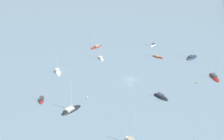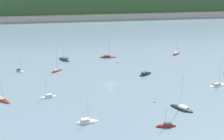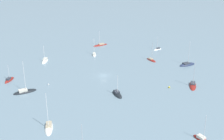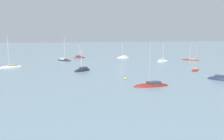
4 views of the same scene
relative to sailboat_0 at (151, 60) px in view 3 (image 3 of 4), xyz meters
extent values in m
plane|color=slate|center=(20.93, -17.68, -0.10)|extent=(600.00, 600.00, 0.00)
ellipsoid|color=maroon|center=(0.03, 0.03, -0.10)|extent=(5.70, 5.38, 1.16)
cube|color=tan|center=(-0.33, -0.29, 0.47)|extent=(2.47, 2.40, 0.50)
cylinder|color=#B2B2B7|center=(0.26, 0.23, 4.25)|extent=(0.14, 0.14, 8.08)
ellipsoid|color=maroon|center=(32.20, -52.36, -0.10)|extent=(6.09, 2.02, 1.78)
cube|color=#333842|center=(32.68, -52.39, 0.79)|extent=(2.23, 1.29, 0.80)
cylinder|color=silver|center=(31.90, -52.34, 3.35)|extent=(0.14, 0.14, 5.93)
ellipsoid|color=white|center=(-2.50, -27.03, -0.10)|extent=(6.42, 3.16, 1.33)
cube|color=beige|center=(-2.02, -26.92, 0.66)|extent=(2.45, 1.71, 0.80)
cylinder|color=silver|center=(-2.80, -27.11, 4.10)|extent=(0.14, 0.14, 7.67)
ellipsoid|color=white|center=(9.92, -46.72, -0.10)|extent=(7.04, 2.90, 1.65)
cube|color=silver|center=(9.38, -46.77, 0.80)|extent=(2.61, 1.80, 0.89)
cylinder|color=silver|center=(10.26, -46.68, 3.88)|extent=(0.14, 0.14, 7.05)
ellipsoid|color=white|center=(61.15, -25.25, -0.10)|extent=(8.40, 4.74, 1.43)
cube|color=tan|center=(60.53, -25.45, 0.66)|extent=(3.27, 2.45, 0.74)
cylinder|color=silver|center=(61.53, -25.12, 5.72)|extent=(0.14, 0.14, 10.86)
cylinder|color=#B2B2B7|center=(72.05, -12.18, 4.87)|extent=(0.14, 0.14, 8.98)
ellipsoid|color=black|center=(36.77, -9.49, -0.10)|extent=(6.75, 5.41, 1.98)
cube|color=#333842|center=(36.33, -9.77, 0.81)|extent=(2.84, 2.59, 0.75)
cylinder|color=silver|center=(37.05, -9.32, 3.89)|extent=(0.14, 0.14, 6.90)
ellipsoid|color=#232D4C|center=(3.13, 15.66, -0.10)|extent=(6.86, 7.92, 1.95)
cube|color=#333842|center=(3.50, 15.16, 0.77)|extent=(3.22, 3.41, 0.68)
cylinder|color=silver|center=(2.90, 15.98, 5.50)|extent=(0.14, 0.14, 10.13)
ellipsoid|color=black|center=(40.58, -42.07, -0.10)|extent=(7.40, 8.17, 1.54)
cube|color=beige|center=(41.00, -42.58, 0.70)|extent=(3.39, 3.54, 0.76)
cylinder|color=silver|center=(40.31, -41.75, 5.90)|extent=(0.14, 0.14, 11.17)
ellipsoid|color=maroon|center=(24.56, 16.86, -0.10)|extent=(8.72, 2.91, 1.52)
cube|color=#333842|center=(23.88, 16.90, 0.64)|extent=(3.19, 1.87, 0.65)
cylinder|color=#B2B2B7|center=(24.99, 16.84, 5.24)|extent=(0.14, 0.14, 9.86)
ellipsoid|color=maroon|center=(-17.59, -27.43, -0.10)|extent=(7.18, 7.49, 1.25)
cube|color=tan|center=(-18.04, -26.95, 0.53)|extent=(3.13, 3.20, 0.57)
cylinder|color=silver|center=(-17.31, -27.73, 3.97)|extent=(0.14, 0.14, 7.46)
cube|color=silver|center=(59.15, 17.07, 0.69)|extent=(2.57, 2.52, 0.84)
cylinder|color=silver|center=(59.74, 17.63, 4.00)|extent=(0.14, 0.14, 7.46)
ellipsoid|color=silver|center=(-15.76, 2.06, -0.10)|extent=(4.56, 4.45, 1.32)
cube|color=#333842|center=(-16.05, 2.33, 0.60)|extent=(1.97, 1.94, 0.67)
cylinder|color=silver|center=(-15.58, 1.88, 3.44)|extent=(0.14, 0.14, 6.37)
sphere|color=white|center=(33.41, -36.01, 0.17)|extent=(0.54, 0.54, 0.54)
sphere|color=yellow|center=(27.82, 8.27, 0.21)|extent=(0.64, 0.64, 0.64)
camera|label=1|loc=(131.39, -41.83, 57.03)|focal=50.00mm
camera|label=2|loc=(5.58, -128.31, 45.18)|focal=50.00mm
camera|label=3|loc=(132.80, 6.16, 48.95)|focal=50.00mm
camera|label=4|loc=(46.81, 61.97, 11.55)|focal=35.00mm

